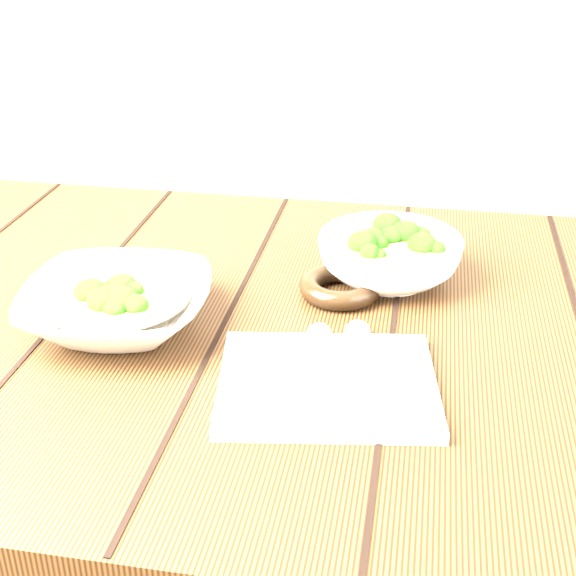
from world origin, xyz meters
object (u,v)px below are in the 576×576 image
(table, at_px, (247,398))
(trivet, at_px, (340,287))
(soup_bowl_front, at_px, (117,305))
(soup_bowl_back, at_px, (389,256))
(napkin, at_px, (327,384))

(table, xyz_separation_m, trivet, (0.11, 0.07, 0.13))
(table, distance_m, soup_bowl_front, 0.21)
(soup_bowl_back, height_order, napkin, soup_bowl_back)
(trivet, bearing_deg, table, -145.19)
(soup_bowl_front, xyz_separation_m, napkin, (0.26, -0.08, -0.02))
(table, height_order, trivet, trivet)
(table, relative_size, trivet, 11.56)
(soup_bowl_front, bearing_deg, napkin, -18.02)
(soup_bowl_back, bearing_deg, soup_bowl_front, -149.27)
(soup_bowl_back, bearing_deg, napkin, -99.68)
(table, distance_m, napkin, 0.22)
(soup_bowl_front, distance_m, soup_bowl_back, 0.36)
(table, bearing_deg, soup_bowl_front, -161.12)
(table, distance_m, soup_bowl_back, 0.26)
(table, relative_size, soup_bowl_back, 5.58)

